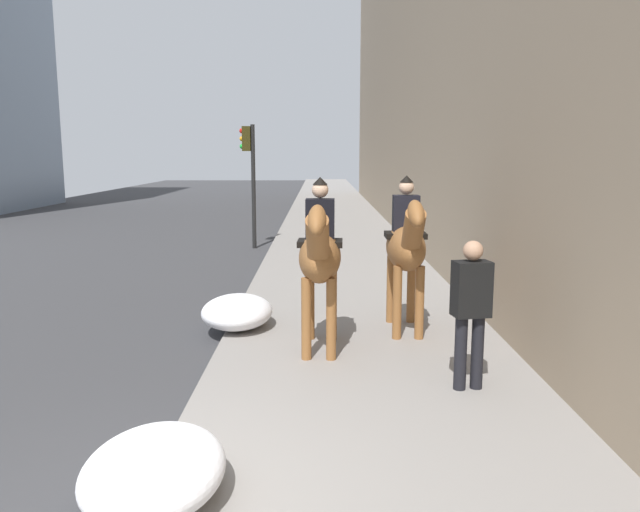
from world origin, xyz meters
TOP-DOWN VIEW (x-y plane):
  - mounted_horse_near at (3.88, -1.42)m, footprint 2.15×0.62m
  - mounted_horse_far at (4.80, -2.69)m, footprint 2.15×0.60m
  - pedestrian_greeting at (2.49, -3.10)m, footprint 0.33×0.44m
  - traffic_light_near_curb at (13.86, 0.59)m, footprint 0.20×0.44m
  - snow_pile_near at (0.18, -0.15)m, footprint 1.41×1.09m
  - snow_pile_far at (5.03, -0.15)m, footprint 1.41×1.08m

SIDE VIEW (x-z plane):
  - snow_pile_far at x=5.03m, z-range 0.12..0.61m
  - snow_pile_near at x=0.18m, z-range 0.12..0.61m
  - pedestrian_greeting at x=2.49m, z-range 0.25..1.95m
  - mounted_horse_far at x=4.80m, z-range 0.26..2.58m
  - mounted_horse_near at x=3.88m, z-range 0.26..2.60m
  - traffic_light_near_curb at x=13.86m, z-range 0.62..4.19m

